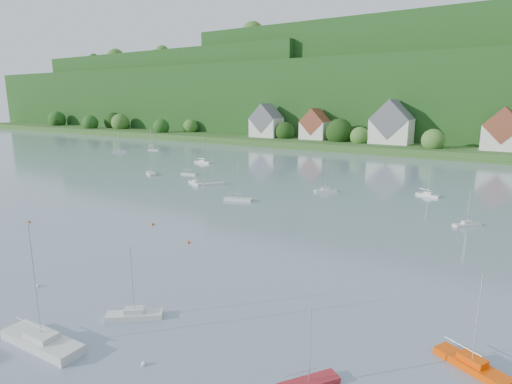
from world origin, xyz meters
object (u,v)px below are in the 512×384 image
near_sailboat_4 (42,341)px  near_sailboat_5 (472,364)px  near_sailboat_3 (134,314)px  near_sailboat_7 (309,383)px

near_sailboat_4 → near_sailboat_5: near_sailboat_4 is taller
near_sailboat_3 → near_sailboat_5: near_sailboat_5 is taller
near_sailboat_3 → near_sailboat_7: near_sailboat_3 is taller
near_sailboat_3 → near_sailboat_4: bearing=-150.1°
near_sailboat_5 → near_sailboat_7: bearing=-111.1°
near_sailboat_7 → near_sailboat_3: bearing=124.8°
near_sailboat_5 → near_sailboat_4: bearing=-125.2°
near_sailboat_4 → near_sailboat_7: 22.93m
near_sailboat_5 → near_sailboat_7: (-9.81, -8.92, -0.13)m
near_sailboat_3 → near_sailboat_4: size_ratio=0.64×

